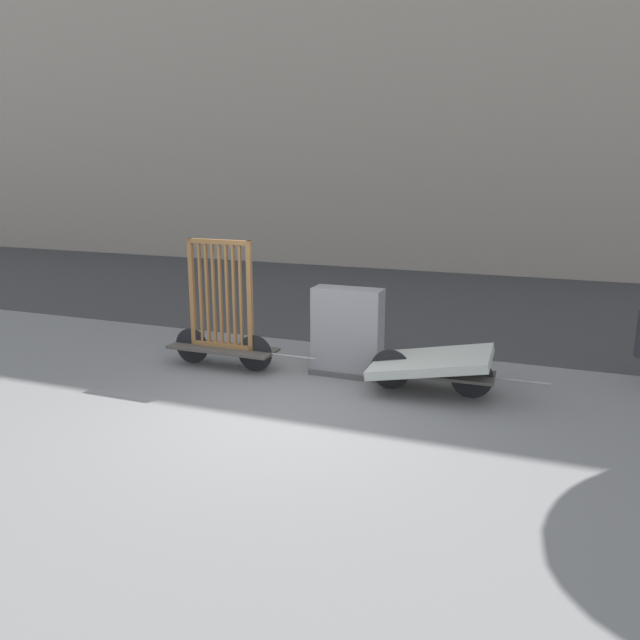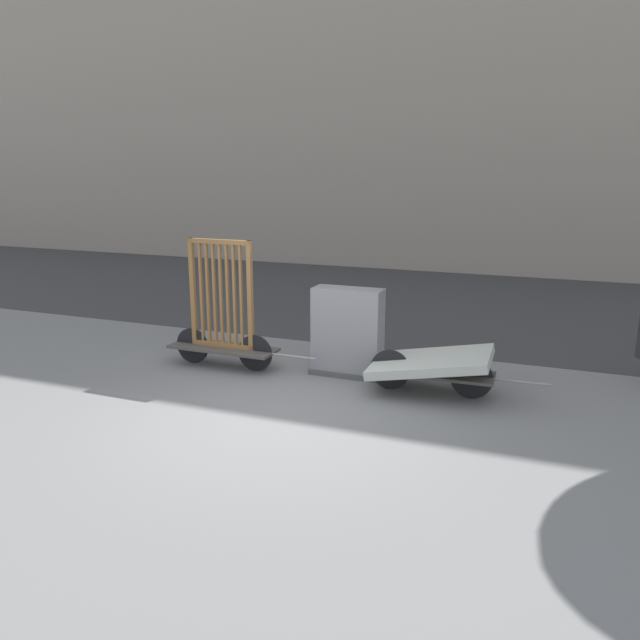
% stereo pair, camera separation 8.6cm
% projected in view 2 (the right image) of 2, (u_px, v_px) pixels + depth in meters
% --- Properties ---
extents(ground_plane, '(60.00, 60.00, 0.00)m').
position_uv_depth(ground_plane, '(275.00, 416.00, 7.77)').
color(ground_plane, slate).
extents(road_strip, '(56.00, 8.55, 0.01)m').
position_uv_depth(road_strip, '(415.00, 300.00, 14.67)').
color(road_strip, '#38383A').
rests_on(road_strip, ground_plane).
extents(building_facade, '(48.00, 4.00, 14.06)m').
position_uv_depth(building_facade, '(472.00, 31.00, 18.68)').
color(building_facade, '#9E9384').
rests_on(building_facade, ground_plane).
extents(bike_cart_with_bedframe, '(2.41, 0.57, 1.98)m').
position_uv_depth(bike_cart_with_bedframe, '(223.00, 325.00, 9.57)').
color(bike_cart_with_bedframe, '#4C4742').
rests_on(bike_cart_with_bedframe, ground_plane).
extents(bike_cart_with_mattress, '(2.42, 1.14, 0.65)m').
position_uv_depth(bike_cart_with_mattress, '(431.00, 364.00, 8.47)').
color(bike_cart_with_mattress, '#4C4742').
rests_on(bike_cart_with_mattress, ground_plane).
extents(utility_cabinet, '(1.09, 0.45, 1.32)m').
position_uv_depth(utility_cabinet, '(348.00, 335.00, 9.21)').
color(utility_cabinet, '#4C4C4C').
rests_on(utility_cabinet, ground_plane).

